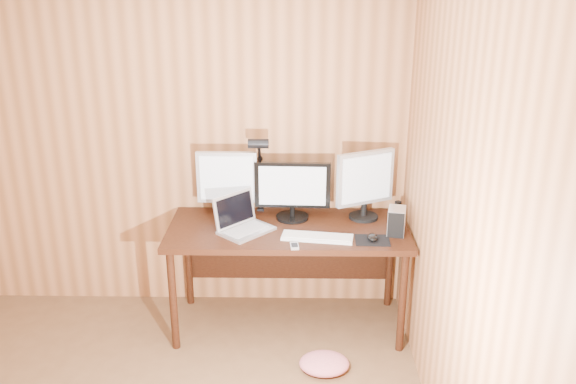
{
  "coord_description": "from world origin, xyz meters",
  "views": [
    {
      "loc": [
        0.99,
        -2.1,
        2.38
      ],
      "look_at": [
        0.93,
        1.58,
        1.02
      ],
      "focal_mm": 38.0,
      "sensor_mm": 36.0,
      "label": 1
    }
  ],
  "objects_px": {
    "monitor_center": "(292,190)",
    "keyboard": "(317,237)",
    "speaker": "(398,209)",
    "monitor_right": "(365,183)",
    "hard_drive": "(396,221)",
    "laptop": "(241,222)",
    "mouse": "(372,237)",
    "desk": "(288,239)",
    "desk_lamp": "(259,164)",
    "phone": "(294,246)",
    "monitor_left": "(227,182)"
  },
  "relations": [
    {
      "from": "keyboard",
      "to": "speaker",
      "type": "distance_m",
      "value": 0.68
    },
    {
      "from": "monitor_center",
      "to": "desk_lamp",
      "type": "height_order",
      "value": "desk_lamp"
    },
    {
      "from": "hard_drive",
      "to": "phone",
      "type": "bearing_deg",
      "value": -150.12
    },
    {
      "from": "phone",
      "to": "desk_lamp",
      "type": "height_order",
      "value": "desk_lamp"
    },
    {
      "from": "speaker",
      "to": "desk_lamp",
      "type": "height_order",
      "value": "desk_lamp"
    },
    {
      "from": "hard_drive",
      "to": "phone",
      "type": "relative_size",
      "value": 1.69
    },
    {
      "from": "monitor_right",
      "to": "hard_drive",
      "type": "xyz_separation_m",
      "value": [
        0.18,
        -0.26,
        -0.17
      ]
    },
    {
      "from": "laptop",
      "to": "speaker",
      "type": "distance_m",
      "value": 1.09
    },
    {
      "from": "keyboard",
      "to": "hard_drive",
      "type": "bearing_deg",
      "value": 18.2
    },
    {
      "from": "desk",
      "to": "speaker",
      "type": "height_order",
      "value": "speaker"
    },
    {
      "from": "desk",
      "to": "laptop",
      "type": "relative_size",
      "value": 3.82
    },
    {
      "from": "hard_drive",
      "to": "phone",
      "type": "height_order",
      "value": "hard_drive"
    },
    {
      "from": "mouse",
      "to": "phone",
      "type": "xyz_separation_m",
      "value": [
        -0.49,
        -0.1,
        -0.02
      ]
    },
    {
      "from": "desk",
      "to": "mouse",
      "type": "xyz_separation_m",
      "value": [
        0.54,
        -0.27,
        0.14
      ]
    },
    {
      "from": "monitor_center",
      "to": "laptop",
      "type": "distance_m",
      "value": 0.42
    },
    {
      "from": "phone",
      "to": "monitor_left",
      "type": "bearing_deg",
      "value": 128.48
    },
    {
      "from": "speaker",
      "to": "hard_drive",
      "type": "bearing_deg",
      "value": -100.61
    },
    {
      "from": "monitor_center",
      "to": "keyboard",
      "type": "relative_size",
      "value": 1.1
    },
    {
      "from": "monitor_right",
      "to": "keyboard",
      "type": "xyz_separation_m",
      "value": [
        -0.33,
        -0.35,
        -0.25
      ]
    },
    {
      "from": "mouse",
      "to": "phone",
      "type": "height_order",
      "value": "mouse"
    },
    {
      "from": "laptop",
      "to": "phone",
      "type": "distance_m",
      "value": 0.44
    },
    {
      "from": "desk",
      "to": "phone",
      "type": "bearing_deg",
      "value": -83.26
    },
    {
      "from": "monitor_right",
      "to": "desk_lamp",
      "type": "relative_size",
      "value": 0.8
    },
    {
      "from": "hard_drive",
      "to": "monitor_right",
      "type": "bearing_deg",
      "value": 137.57
    },
    {
      "from": "keyboard",
      "to": "speaker",
      "type": "bearing_deg",
      "value": 41.53
    },
    {
      "from": "monitor_center",
      "to": "laptop",
      "type": "relative_size",
      "value": 1.23
    },
    {
      "from": "monitor_right",
      "to": "laptop",
      "type": "relative_size",
      "value": 1.14
    },
    {
      "from": "desk",
      "to": "laptop",
      "type": "height_order",
      "value": "laptop"
    },
    {
      "from": "monitor_right",
      "to": "laptop",
      "type": "bearing_deg",
      "value": 168.78
    },
    {
      "from": "monitor_right",
      "to": "desk_lamp",
      "type": "distance_m",
      "value": 0.73
    },
    {
      "from": "mouse",
      "to": "hard_drive",
      "type": "height_order",
      "value": "hard_drive"
    },
    {
      "from": "monitor_left",
      "to": "laptop",
      "type": "xyz_separation_m",
      "value": [
        0.11,
        -0.24,
        -0.19
      ]
    },
    {
      "from": "desk",
      "to": "desk_lamp",
      "type": "distance_m",
      "value": 0.56
    },
    {
      "from": "desk",
      "to": "mouse",
      "type": "relative_size",
      "value": 14.69
    },
    {
      "from": "monitor_left",
      "to": "desk_lamp",
      "type": "bearing_deg",
      "value": 11.87
    },
    {
      "from": "mouse",
      "to": "phone",
      "type": "relative_size",
      "value": 1.04
    },
    {
      "from": "mouse",
      "to": "desk",
      "type": "bearing_deg",
      "value": 161.78
    },
    {
      "from": "monitor_right",
      "to": "keyboard",
      "type": "bearing_deg",
      "value": -159.45
    },
    {
      "from": "phone",
      "to": "speaker",
      "type": "distance_m",
      "value": 0.87
    },
    {
      "from": "keyboard",
      "to": "speaker",
      "type": "xyz_separation_m",
      "value": [
        0.57,
        0.37,
        0.05
      ]
    },
    {
      "from": "monitor_center",
      "to": "keyboard",
      "type": "height_order",
      "value": "monitor_center"
    },
    {
      "from": "desk",
      "to": "keyboard",
      "type": "height_order",
      "value": "keyboard"
    },
    {
      "from": "laptop",
      "to": "keyboard",
      "type": "height_order",
      "value": "laptop"
    },
    {
      "from": "laptop",
      "to": "mouse",
      "type": "height_order",
      "value": "laptop"
    },
    {
      "from": "mouse",
      "to": "hard_drive",
      "type": "relative_size",
      "value": 0.62
    },
    {
      "from": "monitor_left",
      "to": "keyboard",
      "type": "relative_size",
      "value": 0.99
    },
    {
      "from": "mouse",
      "to": "hard_drive",
      "type": "bearing_deg",
      "value": 43.19
    },
    {
      "from": "monitor_center",
      "to": "speaker",
      "type": "height_order",
      "value": "monitor_center"
    },
    {
      "from": "monitor_right",
      "to": "keyboard",
      "type": "relative_size",
      "value": 1.02
    },
    {
      "from": "monitor_right",
      "to": "keyboard",
      "type": "distance_m",
      "value": 0.54
    }
  ]
}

